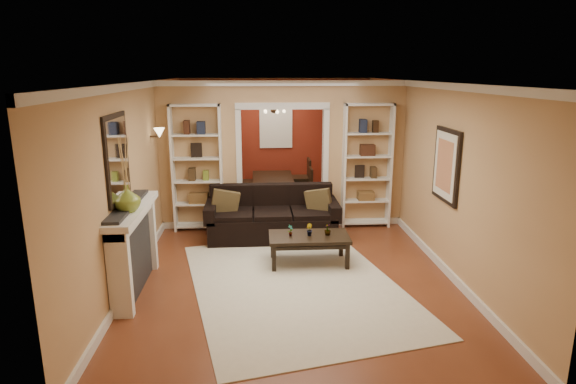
{
  "coord_description": "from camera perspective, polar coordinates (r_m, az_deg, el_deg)",
  "views": [
    {
      "loc": [
        -0.5,
        -7.57,
        2.85
      ],
      "look_at": [
        -0.03,
        -0.8,
        1.15
      ],
      "focal_mm": 30.0,
      "sensor_mm": 36.0,
      "label": 1
    }
  ],
  "objects": [
    {
      "name": "pillow_right",
      "position": [
        8.37,
        3.67,
        -1.14
      ],
      "size": [
        0.45,
        0.3,
        0.44
      ],
      "primitive_type": "cube",
      "rotation": [
        0.0,
        0.0,
        -0.43
      ],
      "color": "brown",
      "rests_on": "sofa"
    },
    {
      "name": "coffee_table",
      "position": [
        7.35,
        2.49,
        -6.84
      ],
      "size": [
        1.2,
        0.66,
        0.46
      ],
      "primitive_type": "cube",
      "rotation": [
        0.0,
        0.0,
        -0.01
      ],
      "color": "black",
      "rests_on": "floor"
    },
    {
      "name": "dining_chair_nw",
      "position": [
        10.38,
        -4.61,
        0.72
      ],
      "size": [
        0.46,
        0.46,
        0.91
      ],
      "primitive_type": "cube",
      "rotation": [
        0.0,
        0.0,
        1.55
      ],
      "color": "black",
      "rests_on": "floor"
    },
    {
      "name": "wall_right",
      "position": [
        8.19,
        15.77,
        3.01
      ],
      "size": [
        0.0,
        8.0,
        8.0
      ],
      "primitive_type": "plane",
      "rotation": [
        1.57,
        0.0,
        -1.57
      ],
      "color": "tan",
      "rests_on": "ground"
    },
    {
      "name": "wall_sconce",
      "position": [
        8.35,
        -15.4,
        6.58
      ],
      "size": [
        0.18,
        0.18,
        0.22
      ],
      "primitive_type": "cube",
      "color": "#FFE0A5",
      "rests_on": "wall_left"
    },
    {
      "name": "plant_left",
      "position": [
        7.21,
        0.3,
        -4.56
      ],
      "size": [
        0.1,
        0.11,
        0.17
      ],
      "primitive_type": "imported",
      "rotation": [
        0.0,
        0.0,
        0.97
      ],
      "color": "#336626",
      "rests_on": "coffee_table"
    },
    {
      "name": "dining_window",
      "position": [
        11.59,
        -1.44,
        7.65
      ],
      "size": [
        0.78,
        0.03,
        0.98
      ],
      "primitive_type": "cube",
      "color": "#8CA5CC",
      "rests_on": "wall_back"
    },
    {
      "name": "ceiling",
      "position": [
        7.59,
        -0.16,
        12.96
      ],
      "size": [
        8.0,
        8.0,
        0.0
      ],
      "primitive_type": "plane",
      "rotation": [
        3.14,
        0.0,
        0.0
      ],
      "color": "white",
      "rests_on": "ground"
    },
    {
      "name": "wall_back",
      "position": [
        11.68,
        -1.45,
        6.72
      ],
      "size": [
        8.0,
        0.0,
        8.0
      ],
      "primitive_type": "plane",
      "rotation": [
        1.57,
        0.0,
        0.0
      ],
      "color": "tan",
      "rests_on": "ground"
    },
    {
      "name": "red_back_panel",
      "position": [
        11.65,
        -1.44,
        6.55
      ],
      "size": [
        4.44,
        0.04,
        2.64
      ],
      "primitive_type": "cube",
      "color": "maroon",
      "rests_on": "floor"
    },
    {
      "name": "dining_chair_ne",
      "position": [
        10.43,
        1.45,
        0.67
      ],
      "size": [
        0.45,
        0.45,
        0.86
      ],
      "primitive_type": "cube",
      "rotation": [
        0.0,
        0.0,
        -1.5
      ],
      "color": "black",
      "rests_on": "floor"
    },
    {
      "name": "bookshelf_right",
      "position": [
        9.01,
        9.31,
        3.03
      ],
      "size": [
        0.9,
        0.3,
        2.3
      ],
      "primitive_type": "cube",
      "color": "white",
      "rests_on": "floor"
    },
    {
      "name": "dining_chair_sw",
      "position": [
        10.98,
        -4.57,
        1.16
      ],
      "size": [
        0.42,
        0.42,
        0.8
      ],
      "primitive_type": "cube",
      "rotation": [
        0.0,
        0.0,
        1.62
      ],
      "color": "black",
      "rests_on": "floor"
    },
    {
      "name": "wall_left",
      "position": [
        7.92,
        -16.65,
        2.57
      ],
      "size": [
        0.0,
        8.0,
        8.0
      ],
      "primitive_type": "plane",
      "rotation": [
        1.57,
        0.0,
        1.57
      ],
      "color": "tan",
      "rests_on": "ground"
    },
    {
      "name": "vase",
      "position": [
        6.26,
        -18.53,
        -0.73
      ],
      "size": [
        0.4,
        0.4,
        0.34
      ],
      "primitive_type": "imported",
      "rotation": [
        0.0,
        0.0,
        -0.3
      ],
      "color": "olive",
      "rests_on": "fireplace"
    },
    {
      "name": "dining_chair_se",
      "position": [
        11.0,
        1.16,
        1.63
      ],
      "size": [
        0.54,
        0.54,
        0.95
      ],
      "primitive_type": "cube",
      "rotation": [
        0.0,
        0.0,
        -1.74
      ],
      "color": "black",
      "rests_on": "floor"
    },
    {
      "name": "plant_center",
      "position": [
        7.24,
        2.52,
        -4.49
      ],
      "size": [
        0.11,
        0.12,
        0.18
      ],
      "primitive_type": "imported",
      "rotation": [
        0.0,
        0.0,
        1.97
      ],
      "color": "#336626",
      "rests_on": "coffee_table"
    },
    {
      "name": "pillow_left",
      "position": [
        8.31,
        -7.49,
        -1.27
      ],
      "size": [
        0.47,
        0.19,
        0.46
      ],
      "primitive_type": "cube",
      "rotation": [
        0.0,
        0.0,
        0.14
      ],
      "color": "brown",
      "rests_on": "sofa"
    },
    {
      "name": "partition_wall",
      "position": [
        8.91,
        -0.66,
        4.41
      ],
      "size": [
        4.5,
        0.15,
        2.7
      ],
      "primitive_type": "cube",
      "color": "tan",
      "rests_on": "floor"
    },
    {
      "name": "chandelier",
      "position": [
        10.32,
        -1.15,
        9.48
      ],
      "size": [
        0.5,
        0.5,
        0.3
      ],
      "primitive_type": "cube",
      "color": "#372619",
      "rests_on": "ceiling"
    },
    {
      "name": "plant_right",
      "position": [
        7.28,
        4.72,
        -4.45
      ],
      "size": [
        0.14,
        0.14,
        0.17
      ],
      "primitive_type": "imported",
      "rotation": [
        0.0,
        0.0,
        3.95
      ],
      "color": "#336626",
      "rests_on": "coffee_table"
    },
    {
      "name": "sofa",
      "position": [
        8.38,
        -1.88,
        -2.57
      ],
      "size": [
        2.29,
        0.99,
        0.89
      ],
      "primitive_type": "cube",
      "color": "black",
      "rests_on": "floor"
    },
    {
      "name": "floor",
      "position": [
        8.11,
        -0.15,
        -6.49
      ],
      "size": [
        8.0,
        8.0,
        0.0
      ],
      "primitive_type": "plane",
      "color": "brown",
      "rests_on": "ground"
    },
    {
      "name": "wall_front",
      "position": [
        3.91,
        3.74,
        -8.54
      ],
      "size": [
        8.0,
        0.0,
        8.0
      ],
      "primitive_type": "plane",
      "rotation": [
        -1.57,
        0.0,
        0.0
      ],
      "color": "tan",
      "rests_on": "ground"
    },
    {
      "name": "fireplace",
      "position": [
        6.68,
        -17.58,
        -6.48
      ],
      "size": [
        0.32,
        1.7,
        1.16
      ],
      "primitive_type": "cube",
      "color": "white",
      "rests_on": "floor"
    },
    {
      "name": "bookshelf_left",
      "position": [
        8.83,
        -10.7,
        2.75
      ],
      "size": [
        0.9,
        0.3,
        2.3
      ],
      "primitive_type": "cube",
      "color": "white",
      "rests_on": "floor"
    },
    {
      "name": "framed_art",
      "position": [
        7.23,
        18.19,
        3.02
      ],
      "size": [
        0.04,
        0.85,
        1.05
      ],
      "primitive_type": "cube",
      "color": "black",
      "rests_on": "wall_right"
    },
    {
      "name": "area_rug",
      "position": [
        6.73,
        0.86,
        -10.92
      ],
      "size": [
        3.42,
        4.24,
        0.01
      ],
      "primitive_type": "cube",
      "rotation": [
        0.0,
        0.0,
        0.22
      ],
      "color": "beige",
      "rests_on": "floor"
    },
    {
      "name": "mirror",
      "position": [
        6.4,
        -19.6,
        3.83
      ],
      "size": [
        0.03,
        0.95,
        1.1
      ],
      "primitive_type": "cube",
      "color": "silver",
      "rests_on": "wall_left"
    },
    {
      "name": "dining_table",
      "position": [
        10.72,
        -1.63,
        0.23
      ],
      "size": [
        1.61,
        0.9,
        0.56
      ],
      "primitive_type": "imported",
      "rotation": [
        0.0,
        0.0,
        1.57
      ],
      "color": "black",
      "rests_on": "floor"
    }
  ]
}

